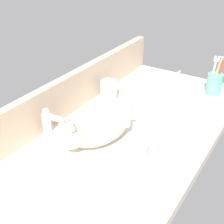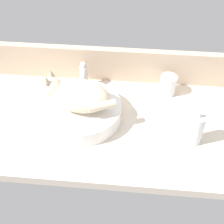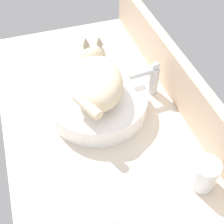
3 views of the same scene
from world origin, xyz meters
The scene contains 7 objects.
ground_plane centered at (0.00, 0.00, -2.00)cm, with size 138.87×62.71×4.00cm, color beige.
backsplash_panel centered at (0.00, 29.55, 8.52)cm, with size 138.87×3.60×17.04cm, color tan.
sink_basin centered at (-15.45, 1.35, 3.51)cm, with size 34.25×34.25×7.01cm, color white.
cat centered at (-16.80, 1.53, 12.77)cm, with size 31.44×21.45×14.00cm.
faucet centered at (-17.53, 21.84, 7.30)cm, with size 3.91×11.86×13.60cm.
soap_dispenser centered at (31.29, -7.90, 7.02)cm, with size 5.95×5.95×17.12cm.
water_glass centered at (21.84, 21.19, 4.20)cm, with size 7.60×7.60×9.49cm.
Camera 2 is at (6.51, -92.66, 96.33)cm, focal length 50.00 mm.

